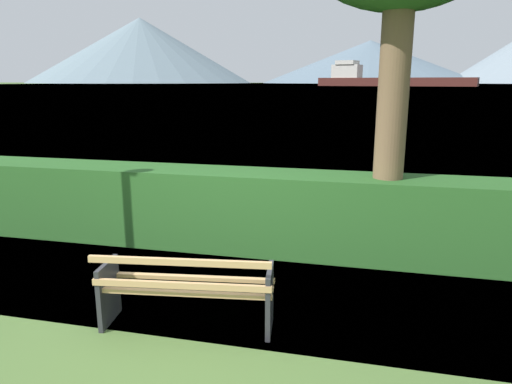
% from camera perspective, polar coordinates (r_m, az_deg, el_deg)
% --- Properties ---
extents(ground_plane, '(1400.00, 1400.00, 0.00)m').
position_cam_1_polar(ground_plane, '(5.24, -8.16, -15.67)').
color(ground_plane, '#4C6B33').
extents(water_surface, '(620.00, 620.00, 0.00)m').
position_cam_1_polar(water_surface, '(313.96, 13.38, 12.58)').
color(water_surface, slate).
rests_on(water_surface, ground_plane).
extents(park_bench, '(1.86, 0.80, 0.87)m').
position_cam_1_polar(park_bench, '(5.00, -8.49, -11.69)').
color(park_bench, tan).
rests_on(park_bench, ground_plane).
extents(hedge_row, '(13.63, 0.90, 1.20)m').
position_cam_1_polar(hedge_row, '(7.18, -1.20, -2.23)').
color(hedge_row, '#285B23').
rests_on(hedge_row, ground_plane).
extents(cargo_ship_large, '(77.33, 31.07, 12.86)m').
position_cam_1_polar(cargo_ship_large, '(252.26, 15.15, 13.19)').
color(cargo_ship_large, '#471E19').
rests_on(cargo_ship_large, water_surface).
extents(distant_hills, '(743.80, 314.50, 83.56)m').
position_cam_1_polar(distant_hills, '(576.05, 9.82, 16.61)').
color(distant_hills, slate).
rests_on(distant_hills, ground_plane).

